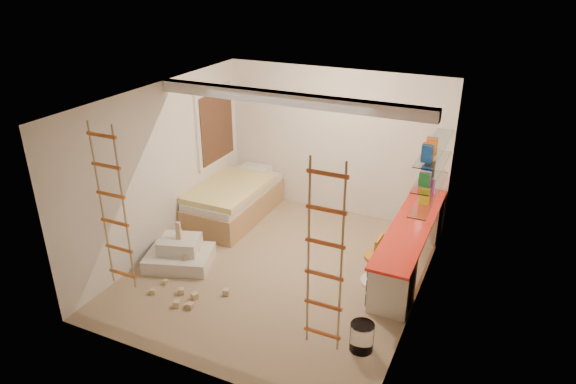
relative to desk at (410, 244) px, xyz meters
The scene contains 15 objects.
floor 1.96m from the desk, 153.35° to the right, with size 4.50×4.50×0.00m, color #94815F.
ceiling_beam 2.78m from the desk, 161.89° to the right, with size 4.00×0.18×0.16m, color white.
window_frame 3.91m from the desk, behind, with size 0.06×1.15×1.35m, color white.
window_blind 3.88m from the desk, behind, with size 0.02×1.00×1.20m, color #4C2D1E.
rope_ladder_left 4.18m from the desk, 139.59° to the right, with size 0.41×0.04×2.13m, color #BF6320, non-canonical shape.
rope_ladder_right 2.86m from the desk, 98.00° to the right, with size 0.41×0.04×2.13m, color #C44A21, non-canonical shape.
waste_bin 2.01m from the desk, 92.72° to the right, with size 0.29×0.29×0.36m, color white.
desk is the anchor object (origin of this frame).
shelves 1.14m from the desk, 60.31° to the left, with size 0.25×1.80×0.71m.
bed 3.22m from the desk, behind, with size 1.02×2.00×0.69m.
task_lamp 1.21m from the desk, 92.80° to the left, with size 0.14×0.36×0.57m.
swivel_chair 0.68m from the desk, 118.13° to the right, with size 0.46×0.46×0.75m.
play_platform 3.44m from the desk, 156.97° to the right, with size 1.13×1.00×0.42m.
toy_blocks 3.33m from the desk, 148.07° to the right, with size 1.34×1.07×0.69m.
books 1.26m from the desk, 60.31° to the left, with size 0.14×0.52×0.92m.
Camera 1 is at (2.85, -5.84, 4.21)m, focal length 32.00 mm.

